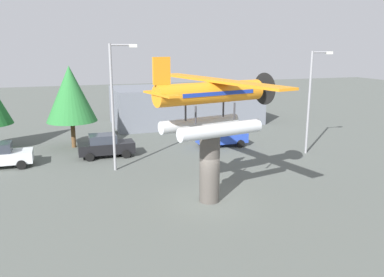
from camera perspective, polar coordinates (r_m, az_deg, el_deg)
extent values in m
plane|color=#515651|center=(22.08, 2.50, -8.97)|extent=(140.00, 140.00, 0.00)
cylinder|color=#4C4742|center=(21.43, 2.55, -4.23)|extent=(1.10, 1.10, 3.83)
cylinder|color=silver|center=(20.06, 4.20, 1.22)|extent=(4.84, 1.73, 0.70)
cylinder|color=#333338|center=(21.01, 6.13, 3.94)|extent=(0.12, 0.12, 0.90)
cylinder|color=#333338|center=(19.67, 0.53, 3.38)|extent=(0.12, 0.12, 0.90)
cylinder|color=silver|center=(21.69, 1.15, 2.16)|extent=(4.84, 1.73, 0.70)
cylinder|color=#333338|center=(21.80, 4.54, 4.31)|extent=(0.12, 0.12, 0.90)
cylinder|color=#333338|center=(20.51, -0.94, 3.79)|extent=(0.12, 0.12, 0.90)
cylinder|color=orange|center=(20.58, 2.67, 6.62)|extent=(6.29, 2.43, 1.10)
cube|color=#193399|center=(20.69, 3.13, 6.65)|extent=(4.48, 2.06, 0.20)
cone|color=#262628|center=(22.54, 9.61, 7.03)|extent=(0.88, 1.01, 0.88)
cylinder|color=black|center=(22.80, 10.38, 7.07)|extent=(0.43, 1.77, 1.80)
cube|color=orange|center=(20.74, 3.61, 8.36)|extent=(3.34, 10.39, 0.12)
cube|color=orange|center=(19.17, -4.36, 6.41)|extent=(1.29, 2.89, 0.10)
cube|color=orange|center=(19.07, -4.41, 9.70)|extent=(0.90, 0.31, 1.30)
cube|color=silver|center=(30.70, -25.84, -2.50)|extent=(4.20, 1.70, 0.80)
cylinder|color=black|center=(29.78, -23.39, -3.51)|extent=(0.64, 0.22, 0.64)
cylinder|color=black|center=(31.51, -23.15, -2.61)|extent=(0.64, 0.22, 0.64)
cube|color=black|center=(31.04, -12.23, -1.29)|extent=(4.20, 1.70, 0.80)
cube|color=#2D333D|center=(30.85, -12.76, -0.03)|extent=(2.00, 1.56, 0.64)
cylinder|color=black|center=(30.45, -9.48, -2.23)|extent=(0.64, 0.22, 0.64)
cylinder|color=black|center=(32.17, -9.99, -1.42)|extent=(0.64, 0.22, 0.64)
cylinder|color=black|center=(30.17, -14.55, -2.62)|extent=(0.64, 0.22, 0.64)
cylinder|color=black|center=(31.91, -14.79, -1.78)|extent=(0.64, 0.22, 0.64)
cube|color=#2847B7|center=(33.64, 4.31, 0.10)|extent=(4.20, 1.70, 0.80)
cube|color=#2D333D|center=(33.39, 3.94, 1.27)|extent=(2.00, 1.56, 0.64)
cylinder|color=black|center=(33.48, 7.03, -0.74)|extent=(0.64, 0.22, 0.64)
cylinder|color=black|center=(35.06, 5.77, -0.07)|extent=(0.64, 0.22, 0.64)
cylinder|color=black|center=(32.43, 2.72, -1.11)|extent=(0.64, 0.22, 0.64)
cylinder|color=black|center=(34.06, 1.62, -0.40)|extent=(0.64, 0.22, 0.64)
cylinder|color=gray|center=(26.85, -11.38, 4.19)|extent=(0.18, 0.18, 8.49)
cylinder|color=gray|center=(26.65, -10.04, 13.14)|extent=(1.60, 0.12, 0.12)
cube|color=silver|center=(26.76, -8.52, 13.08)|extent=(0.50, 0.28, 0.20)
cylinder|color=gray|center=(32.01, 16.50, 4.86)|extent=(0.18, 0.18, 7.96)
cylinder|color=gray|center=(32.18, 18.15, 11.74)|extent=(1.60, 0.12, 0.12)
cube|color=silver|center=(32.60, 19.16, 11.59)|extent=(0.50, 0.28, 0.20)
cube|color=slate|center=(43.55, -0.87, 4.87)|extent=(15.69, 7.50, 4.03)
cylinder|color=brown|center=(34.54, -16.74, 0.58)|extent=(0.36, 0.36, 2.23)
cone|color=#287033|center=(34.00, -17.12, 6.18)|extent=(4.11, 4.11, 4.56)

